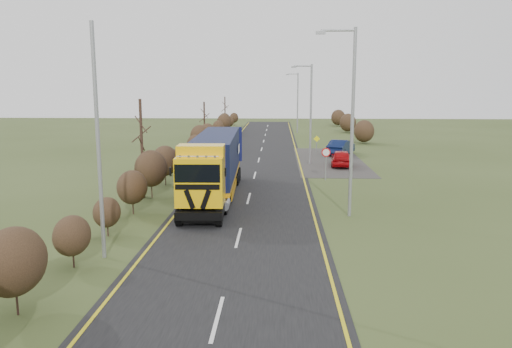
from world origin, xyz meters
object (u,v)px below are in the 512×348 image
Objects in this scene: car_blue_sedan at (341,147)px; speed_sign at (326,158)px; car_red_hatchback at (341,158)px; streetlight_near at (350,114)px; lorry at (215,162)px.

car_blue_sedan is 13.90m from speed_sign.
speed_sign is (-2.79, -13.59, 0.91)m from car_blue_sedan.
car_blue_sedan is at bearing -90.74° from car_red_hatchback.
streetlight_near is 4.08× the size of speed_sign.
streetlight_near is (7.52, -4.08, 3.14)m from lorry.
speed_sign is at bearing 91.08° from streetlight_near.
lorry reaches higher than car_blue_sedan.
car_red_hatchback is at bearing 73.41° from speed_sign.
streetlight_near reaches higher than car_red_hatchback.
lorry is 22.20m from car_blue_sedan.
lorry is at bearing 59.83° from car_red_hatchback.
lorry is 1.46× the size of streetlight_near.
streetlight_near is (-2.60, -23.78, 4.60)m from car_blue_sedan.
car_red_hatchback is at bearing 106.85° from car_blue_sedan.
lorry is 5.93× the size of speed_sign.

